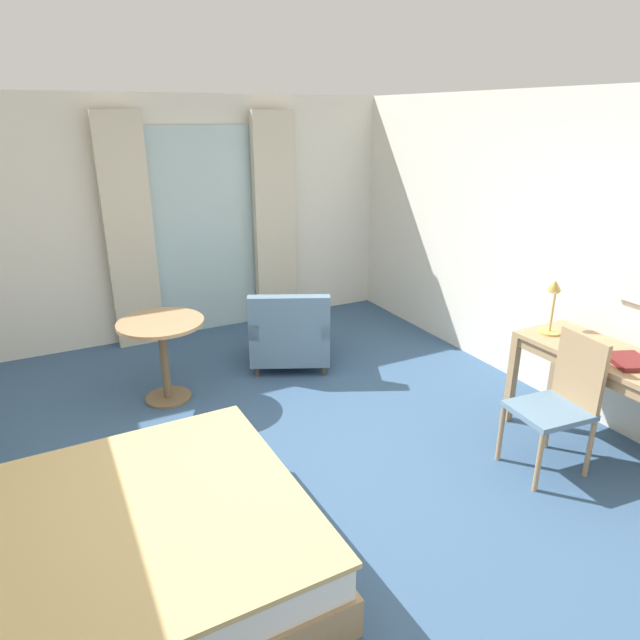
{
  "coord_description": "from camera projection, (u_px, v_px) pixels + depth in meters",
  "views": [
    {
      "loc": [
        -1.32,
        -2.93,
        2.35
      ],
      "look_at": [
        0.32,
        0.24,
        1.02
      ],
      "focal_mm": 31.1,
      "sensor_mm": 36.0,
      "label": 1
    }
  ],
  "objects": [
    {
      "name": "ground",
      "position": [
        295.0,
        482.0,
        3.84
      ],
      "size": [
        5.63,
        6.76,
        0.1
      ],
      "primitive_type": "cube",
      "color": "#38567A"
    },
    {
      "name": "round_cafe_table",
      "position": [
        163.0,
        342.0,
        4.68
      ],
      "size": [
        0.72,
        0.72,
        0.73
      ],
      "color": "tan",
      "rests_on": "ground"
    },
    {
      "name": "balcony_glass_door",
      "position": [
        204.0,
        233.0,
        6.1
      ],
      "size": [
        1.17,
        0.02,
        2.25
      ],
      "primitive_type": "cube",
      "color": "silver",
      "rests_on": "ground"
    },
    {
      "name": "bed",
      "position": [
        73.0,
        570.0,
        2.73
      ],
      "size": [
        2.28,
        1.71,
        0.9
      ],
      "color": "tan",
      "rests_on": "ground"
    },
    {
      "name": "desk_lamp",
      "position": [
        553.0,
        301.0,
        4.23
      ],
      "size": [
        0.23,
        0.22,
        0.42
      ],
      "color": "tan",
      "rests_on": "writing_desk"
    },
    {
      "name": "closed_book",
      "position": [
        629.0,
        361.0,
        3.72
      ],
      "size": [
        0.33,
        0.36,
        0.03
      ],
      "primitive_type": "cube",
      "rotation": [
        0.0,
        0.0,
        -0.4
      ],
      "color": "maroon",
      "rests_on": "writing_desk"
    },
    {
      "name": "armchair_by_window",
      "position": [
        290.0,
        334.0,
        5.45
      ],
      "size": [
        1.01,
        1.02,
        0.8
      ],
      "color": "slate",
      "rests_on": "ground"
    },
    {
      "name": "desk_chair",
      "position": [
        561.0,
        398.0,
        3.77
      ],
      "size": [
        0.52,
        0.47,
        0.98
      ],
      "color": "slate",
      "rests_on": "ground"
    },
    {
      "name": "wall_right",
      "position": [
        579.0,
        255.0,
        4.48
      ],
      "size": [
        0.12,
        6.36,
        2.55
      ],
      "primitive_type": "cube",
      "color": "white",
      "rests_on": "ground"
    },
    {
      "name": "wall_back",
      "position": [
        171.0,
        220.0,
        5.97
      ],
      "size": [
        5.23,
        0.12,
        2.55
      ],
      "primitive_type": "cube",
      "color": "white",
      "rests_on": "ground"
    },
    {
      "name": "curtain_panel_left",
      "position": [
        130.0,
        234.0,
        5.65
      ],
      "size": [
        0.48,
        0.1,
        2.39
      ],
      "primitive_type": "cube",
      "color": "beige",
      "rests_on": "ground"
    },
    {
      "name": "writing_desk",
      "position": [
        613.0,
        368.0,
        3.88
      ],
      "size": [
        0.57,
        1.36,
        0.77
      ],
      "color": "tan",
      "rests_on": "ground"
    },
    {
      "name": "curtain_panel_right",
      "position": [
        275.0,
        221.0,
        6.34
      ],
      "size": [
        0.49,
        0.1,
        2.39
      ],
      "primitive_type": "cube",
      "color": "beige",
      "rests_on": "ground"
    }
  ]
}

